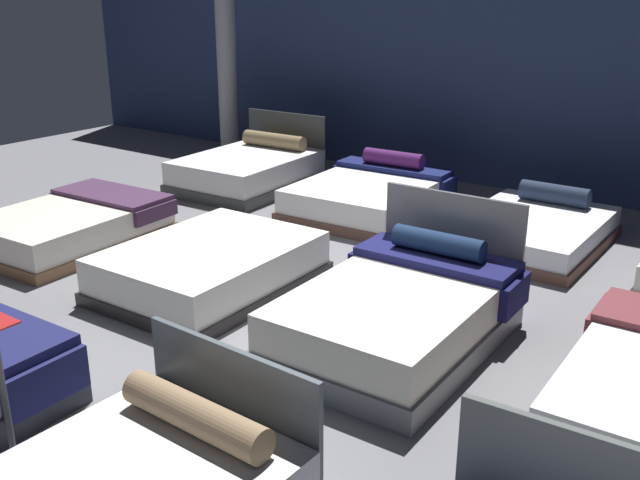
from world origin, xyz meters
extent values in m
cube|color=slate|center=(0.00, 0.00, -0.01)|extent=(18.00, 18.00, 0.02)
cube|color=navy|center=(0.00, 5.12, 1.75)|extent=(18.00, 0.06, 3.50)
cube|color=navy|center=(-0.29, -2.54, 0.33)|extent=(0.09, 0.65, 0.31)
cube|color=#4D575E|center=(1.07, -2.17, 0.43)|extent=(1.35, 0.08, 0.86)
cylinder|color=#907352|center=(1.06, -2.47, 0.56)|extent=(1.04, 0.24, 0.21)
cube|color=brown|center=(-3.29, -0.18, 0.06)|extent=(1.58, 2.13, 0.12)
cube|color=silver|center=(-3.29, -0.18, 0.27)|extent=(1.51, 2.07, 0.30)
cube|color=#482C4A|center=(-3.32, 0.48, 0.45)|extent=(1.49, 0.74, 0.05)
cube|color=#482C4A|center=(-4.06, 0.45, 0.33)|extent=(0.09, 0.67, 0.18)
cube|color=#482C4A|center=(-2.59, 0.52, 0.33)|extent=(0.09, 0.67, 0.18)
cube|color=black|center=(-1.06, -0.17, 0.06)|extent=(1.60, 2.10, 0.12)
cube|color=white|center=(-1.06, -0.17, 0.29)|extent=(1.54, 2.04, 0.33)
cube|color=#57585D|center=(1.05, -0.19, 0.10)|extent=(1.50, 2.15, 0.20)
cube|color=beige|center=(1.05, -0.19, 0.36)|extent=(1.43, 2.09, 0.32)
cube|color=#57585D|center=(1.03, 0.87, 0.55)|extent=(1.37, 0.07, 1.09)
cube|color=#151748|center=(1.04, 0.57, 0.56)|extent=(1.45, 0.57, 0.08)
cube|color=#151748|center=(0.30, 0.56, 0.38)|extent=(0.09, 0.54, 0.28)
cube|color=#151748|center=(1.77, 0.59, 0.38)|extent=(0.09, 0.54, 0.28)
cylinder|color=#142647|center=(1.04, 0.58, 0.70)|extent=(0.85, 0.22, 0.20)
cube|color=brown|center=(2.46, 0.61, 0.32)|extent=(0.07, 0.63, 0.28)
cube|color=#303333|center=(-3.24, 2.88, 0.08)|extent=(1.63, 2.10, 0.16)
cube|color=white|center=(-3.24, 2.88, 0.33)|extent=(1.57, 2.04, 0.33)
cube|color=#303333|center=(-3.29, 3.90, 0.49)|extent=(1.45, 0.11, 0.98)
cylinder|color=olive|center=(-3.27, 3.57, 0.60)|extent=(1.09, 0.27, 0.22)
cube|color=brown|center=(-1.13, 2.85, 0.07)|extent=(1.73, 2.10, 0.13)
cube|color=white|center=(-1.13, 2.85, 0.28)|extent=(1.67, 2.04, 0.29)
cube|color=#151D52|center=(-1.17, 3.61, 0.46)|extent=(1.63, 0.53, 0.07)
cube|color=#151D52|center=(-1.99, 3.57, 0.28)|extent=(0.10, 0.45, 0.29)
cube|color=#151D52|center=(-0.35, 3.65, 0.28)|extent=(0.10, 0.45, 0.29)
cylinder|color=#4E1C5C|center=(-1.17, 3.59, 0.60)|extent=(0.88, 0.26, 0.21)
cube|color=brown|center=(1.09, 2.92, 0.06)|extent=(1.51, 2.06, 0.12)
cube|color=silver|center=(1.09, 2.92, 0.23)|extent=(1.45, 2.00, 0.22)
cylinder|color=#202C44|center=(1.09, 3.60, 0.46)|extent=(0.83, 0.24, 0.24)
cylinder|color=#3F3F44|center=(0.00, -3.00, 0.01)|extent=(0.24, 0.24, 0.02)
cylinder|color=#3F3F44|center=(0.00, -3.00, 0.48)|extent=(0.04, 0.04, 0.95)
cylinder|color=#99999E|center=(-4.83, 4.26, 1.75)|extent=(0.33, 0.33, 3.50)
camera|label=1|loc=(3.71, -4.94, 2.88)|focal=40.61mm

